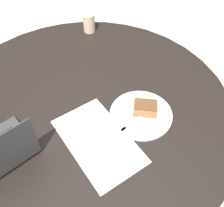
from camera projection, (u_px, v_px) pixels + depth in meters
ground_plane at (93, 174)px, 1.71m from camera, size 12.00×12.00×0.00m
dining_table at (86, 122)px, 1.28m from camera, size 1.34×1.34×0.71m
paper_document at (98, 141)px, 1.05m from camera, size 0.45×0.38×0.00m
plate at (141, 114)px, 1.13m from camera, size 0.27×0.27×0.01m
cake_slice at (145, 108)px, 1.11m from camera, size 0.12×0.10×0.05m
fork at (133, 123)px, 1.09m from camera, size 0.08×0.17×0.00m
coffee_glass at (89, 23)px, 1.51m from camera, size 0.07×0.07×0.11m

